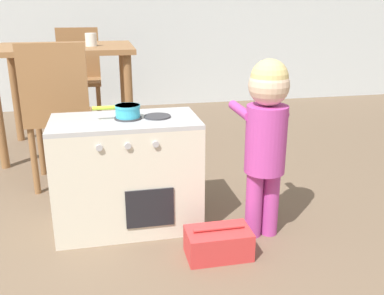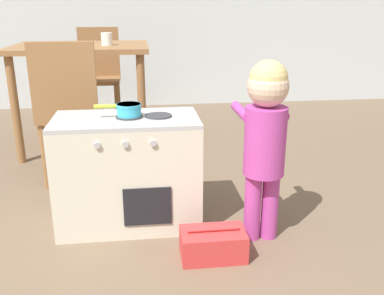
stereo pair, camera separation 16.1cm
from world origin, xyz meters
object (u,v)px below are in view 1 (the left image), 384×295
object	(u,v)px
play_kitchen	(127,174)
dining_chair_far	(80,76)
cup_on_table	(91,40)
dining_table	(65,63)
dining_chair_near	(58,113)
toy_pot	(127,110)
child_figure	(266,127)
toy_basket	(218,243)

from	to	relation	value
play_kitchen	dining_chair_far	xyz separation A→B (m)	(-0.28, 1.92, 0.18)
play_kitchen	cup_on_table	xyz separation A→B (m)	(-0.15, 1.21, 0.54)
dining_table	cup_on_table	world-z (taller)	cup_on_table
dining_chair_near	cup_on_table	xyz separation A→B (m)	(0.20, 0.64, 0.36)
dining_table	cup_on_table	distance (m)	0.26
play_kitchen	toy_pot	world-z (taller)	toy_pot
play_kitchen	toy_pot	bearing A→B (deg)	2.14
play_kitchen	dining_table	xyz separation A→B (m)	(-0.34, 1.28, 0.38)
toy_pot	cup_on_table	size ratio (longest dim) A/B	2.45
child_figure	cup_on_table	world-z (taller)	cup_on_table
child_figure	dining_table	xyz separation A→B (m)	(-0.95, 1.50, 0.11)
cup_on_table	toy_basket	bearing A→B (deg)	-72.12
child_figure	dining_chair_near	bearing A→B (deg)	140.45
play_kitchen	toy_basket	world-z (taller)	play_kitchen
toy_pot	dining_table	bearing A→B (deg)	105.56
toy_basket	dining_chair_near	xyz separation A→B (m)	(-0.71, 0.93, 0.39)
dining_chair_far	dining_chair_near	bearing A→B (deg)	87.09
toy_basket	cup_on_table	bearing A→B (deg)	107.88
play_kitchen	toy_basket	xyz separation A→B (m)	(0.36, -0.37, -0.21)
dining_table	child_figure	bearing A→B (deg)	-57.62
play_kitchen	cup_on_table	size ratio (longest dim) A/B	7.69
dining_table	dining_chair_near	distance (m)	0.74
dining_table	dining_chair_near	xyz separation A→B (m)	(-0.01, -0.71, -0.19)
toy_pot	child_figure	size ratio (longest dim) A/B	0.26
toy_basket	dining_table	world-z (taller)	dining_table
play_kitchen	dining_table	world-z (taller)	dining_table
dining_chair_near	dining_table	bearing A→B (deg)	89.50
toy_basket	cup_on_table	xyz separation A→B (m)	(-0.51, 1.57, 0.75)
cup_on_table	play_kitchen	bearing A→B (deg)	-83.02
dining_chair_far	cup_on_table	size ratio (longest dim) A/B	9.64
dining_table	cup_on_table	size ratio (longest dim) A/B	10.87
dining_table	dining_chair_far	world-z (taller)	dining_chair_far
play_kitchen	dining_chair_far	world-z (taller)	dining_chair_far
toy_pot	toy_basket	xyz separation A→B (m)	(0.35, -0.37, -0.52)
dining_chair_far	dining_table	bearing A→B (deg)	84.45
toy_basket	cup_on_table	size ratio (longest dim) A/B	3.14
toy_pot	toy_basket	world-z (taller)	toy_pot
dining_table	play_kitchen	bearing A→B (deg)	-74.98
toy_basket	cup_on_table	distance (m)	1.81
toy_pot	child_figure	world-z (taller)	child_figure
play_kitchen	child_figure	distance (m)	0.70
dining_chair_near	dining_chair_far	xyz separation A→B (m)	(0.07, 1.35, 0.00)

